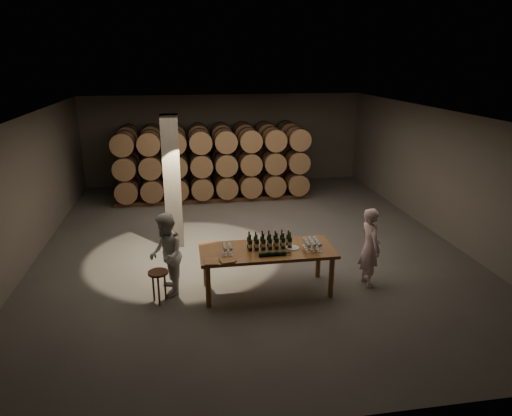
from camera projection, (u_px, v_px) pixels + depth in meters
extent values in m
plane|color=#565351|center=(249.00, 243.00, 11.45)|extent=(12.00, 12.00, 0.00)
plane|color=#605E59|center=(248.00, 114.00, 10.45)|extent=(12.00, 12.00, 0.00)
plane|color=#6C665C|center=(224.00, 139.00, 16.57)|extent=(10.00, 0.00, 10.00)
plane|color=#6C665C|center=(322.00, 312.00, 5.32)|extent=(10.00, 0.00, 10.00)
plane|color=#6C665C|center=(27.00, 191.00, 10.18)|extent=(0.00, 12.00, 12.00)
plane|color=#6C665C|center=(440.00, 173.00, 11.71)|extent=(0.00, 12.00, 12.00)
cube|color=slate|center=(172.00, 182.00, 10.86)|extent=(0.40, 0.40, 3.20)
cylinder|color=brown|center=(208.00, 286.00, 8.39)|extent=(0.10, 0.10, 0.84)
cylinder|color=brown|center=(331.00, 277.00, 8.75)|extent=(0.10, 0.10, 0.84)
cylinder|color=brown|center=(206.00, 266.00, 9.20)|extent=(0.10, 0.10, 0.84)
cylinder|color=brown|center=(318.00, 259.00, 9.56)|extent=(0.10, 0.10, 0.84)
cube|color=brown|center=(267.00, 251.00, 8.83)|extent=(2.60, 1.10, 0.06)
cube|color=brown|center=(212.00, 189.00, 15.94)|extent=(6.26, 0.10, 0.12)
cube|color=brown|center=(211.00, 185.00, 16.50)|extent=(6.26, 0.10, 0.12)
cylinder|color=#936642|center=(132.00, 179.00, 15.67)|extent=(0.70, 0.95, 0.70)
cylinder|color=black|center=(131.00, 181.00, 15.43)|extent=(0.73, 0.04, 0.73)
cylinder|color=black|center=(132.00, 177.00, 15.92)|extent=(0.73, 0.04, 0.73)
cylinder|color=#936642|center=(155.00, 178.00, 15.79)|extent=(0.70, 0.95, 0.70)
cylinder|color=black|center=(154.00, 180.00, 15.55)|extent=(0.73, 0.04, 0.73)
cylinder|color=black|center=(155.00, 176.00, 16.03)|extent=(0.73, 0.04, 0.73)
cylinder|color=#936642|center=(178.00, 177.00, 15.91)|extent=(0.70, 0.95, 0.70)
cylinder|color=black|center=(178.00, 179.00, 15.67)|extent=(0.73, 0.04, 0.73)
cylinder|color=black|center=(178.00, 175.00, 16.15)|extent=(0.73, 0.04, 0.73)
cylinder|color=#936642|center=(200.00, 176.00, 16.03)|extent=(0.70, 0.95, 0.70)
cylinder|color=black|center=(200.00, 178.00, 15.79)|extent=(0.73, 0.04, 0.73)
cylinder|color=black|center=(200.00, 174.00, 16.27)|extent=(0.73, 0.04, 0.73)
cylinder|color=#936642|center=(222.00, 175.00, 16.15)|extent=(0.70, 0.95, 0.70)
cylinder|color=black|center=(223.00, 177.00, 15.90)|extent=(0.73, 0.04, 0.73)
cylinder|color=black|center=(221.00, 173.00, 16.39)|extent=(0.73, 0.04, 0.73)
cylinder|color=#936642|center=(244.00, 174.00, 16.27)|extent=(0.70, 0.95, 0.70)
cylinder|color=black|center=(245.00, 176.00, 16.02)|extent=(0.73, 0.04, 0.73)
cylinder|color=black|center=(243.00, 173.00, 16.51)|extent=(0.73, 0.04, 0.73)
cylinder|color=#936642|center=(265.00, 173.00, 16.39)|extent=(0.70, 0.95, 0.70)
cylinder|color=black|center=(267.00, 175.00, 16.14)|extent=(0.73, 0.04, 0.73)
cylinder|color=black|center=(264.00, 172.00, 16.63)|extent=(0.73, 0.04, 0.73)
cylinder|color=#936642|center=(287.00, 173.00, 16.51)|extent=(0.70, 0.95, 0.70)
cylinder|color=black|center=(288.00, 174.00, 16.26)|extent=(0.73, 0.04, 0.73)
cylinder|color=black|center=(285.00, 171.00, 16.75)|extent=(0.73, 0.04, 0.73)
cylinder|color=#936642|center=(130.00, 158.00, 15.44)|extent=(0.70, 0.95, 0.70)
cylinder|color=black|center=(129.00, 159.00, 15.20)|extent=(0.73, 0.04, 0.73)
cylinder|color=black|center=(131.00, 156.00, 15.68)|extent=(0.73, 0.04, 0.73)
cylinder|color=#936642|center=(153.00, 157.00, 15.56)|extent=(0.70, 0.95, 0.70)
cylinder|color=black|center=(153.00, 158.00, 15.32)|extent=(0.73, 0.04, 0.73)
cylinder|color=black|center=(154.00, 155.00, 15.80)|extent=(0.73, 0.04, 0.73)
cylinder|color=#936642|center=(176.00, 156.00, 15.68)|extent=(0.70, 0.95, 0.70)
cylinder|color=black|center=(176.00, 158.00, 15.43)|extent=(0.73, 0.04, 0.73)
cylinder|color=black|center=(176.00, 155.00, 15.92)|extent=(0.73, 0.04, 0.73)
cylinder|color=#936642|center=(199.00, 155.00, 15.80)|extent=(0.70, 0.95, 0.70)
cylinder|color=black|center=(200.00, 157.00, 15.55)|extent=(0.73, 0.04, 0.73)
cylinder|color=black|center=(199.00, 154.00, 16.04)|extent=(0.73, 0.04, 0.73)
cylinder|color=#936642|center=(222.00, 155.00, 15.92)|extent=(0.70, 0.95, 0.70)
cylinder|color=black|center=(222.00, 156.00, 15.67)|extent=(0.73, 0.04, 0.73)
cylinder|color=black|center=(221.00, 153.00, 16.16)|extent=(0.73, 0.04, 0.73)
cylinder|color=#936642|center=(244.00, 154.00, 16.04)|extent=(0.70, 0.95, 0.70)
cylinder|color=black|center=(245.00, 155.00, 15.79)|extent=(0.73, 0.04, 0.73)
cylinder|color=black|center=(243.00, 152.00, 16.28)|extent=(0.73, 0.04, 0.73)
cylinder|color=#936642|center=(266.00, 153.00, 16.15)|extent=(0.70, 0.95, 0.70)
cylinder|color=black|center=(267.00, 155.00, 15.91)|extent=(0.73, 0.04, 0.73)
cylinder|color=black|center=(264.00, 152.00, 16.40)|extent=(0.73, 0.04, 0.73)
cylinder|color=#936642|center=(287.00, 152.00, 16.27)|extent=(0.70, 0.95, 0.70)
cylinder|color=black|center=(289.00, 154.00, 16.03)|extent=(0.73, 0.04, 0.73)
cylinder|color=black|center=(285.00, 151.00, 16.52)|extent=(0.73, 0.04, 0.73)
cylinder|color=#936642|center=(128.00, 136.00, 15.21)|extent=(0.70, 0.95, 0.70)
cylinder|color=black|center=(127.00, 137.00, 14.96)|extent=(0.73, 0.04, 0.73)
cylinder|color=black|center=(129.00, 135.00, 15.45)|extent=(0.73, 0.04, 0.73)
cylinder|color=#936642|center=(152.00, 135.00, 15.33)|extent=(0.70, 0.95, 0.70)
cylinder|color=black|center=(151.00, 136.00, 15.08)|extent=(0.73, 0.04, 0.73)
cylinder|color=black|center=(152.00, 134.00, 15.57)|extent=(0.73, 0.04, 0.73)
cylinder|color=#936642|center=(175.00, 135.00, 15.45)|extent=(0.70, 0.95, 0.70)
cylinder|color=black|center=(175.00, 136.00, 15.20)|extent=(0.73, 0.04, 0.73)
cylinder|color=black|center=(175.00, 133.00, 15.69)|extent=(0.73, 0.04, 0.73)
cylinder|color=#936642|center=(198.00, 134.00, 15.57)|extent=(0.70, 0.95, 0.70)
cylinder|color=black|center=(199.00, 135.00, 15.32)|extent=(0.73, 0.04, 0.73)
cylinder|color=black|center=(198.00, 133.00, 15.81)|extent=(0.73, 0.04, 0.73)
cylinder|color=#936642|center=(221.00, 133.00, 15.68)|extent=(0.70, 0.95, 0.70)
cylinder|color=black|center=(222.00, 135.00, 15.44)|extent=(0.73, 0.04, 0.73)
cylinder|color=black|center=(220.00, 132.00, 15.93)|extent=(0.73, 0.04, 0.73)
cylinder|color=#936642|center=(244.00, 133.00, 15.80)|extent=(0.70, 0.95, 0.70)
cylinder|color=black|center=(245.00, 134.00, 15.56)|extent=(0.73, 0.04, 0.73)
cylinder|color=black|center=(243.00, 132.00, 16.05)|extent=(0.73, 0.04, 0.73)
cylinder|color=#936642|center=(266.00, 132.00, 15.92)|extent=(0.70, 0.95, 0.70)
cylinder|color=black|center=(267.00, 133.00, 15.68)|extent=(0.73, 0.04, 0.73)
cylinder|color=black|center=(264.00, 131.00, 16.17)|extent=(0.73, 0.04, 0.73)
cylinder|color=#936642|center=(287.00, 132.00, 16.04)|extent=(0.70, 0.95, 0.70)
cylinder|color=black|center=(289.00, 133.00, 15.80)|extent=(0.73, 0.04, 0.73)
cylinder|color=black|center=(286.00, 131.00, 16.29)|extent=(0.73, 0.04, 0.73)
cube|color=brown|center=(215.00, 201.00, 14.62)|extent=(6.26, 0.10, 0.12)
cube|color=brown|center=(214.00, 196.00, 15.19)|extent=(6.26, 0.10, 0.12)
cylinder|color=#936642|center=(127.00, 190.00, 14.36)|extent=(0.70, 0.95, 0.70)
cylinder|color=black|center=(127.00, 192.00, 14.12)|extent=(0.73, 0.04, 0.73)
cylinder|color=black|center=(128.00, 188.00, 14.60)|extent=(0.73, 0.04, 0.73)
cylinder|color=#936642|center=(153.00, 189.00, 14.48)|extent=(0.70, 0.95, 0.70)
cylinder|color=black|center=(152.00, 191.00, 14.23)|extent=(0.73, 0.04, 0.73)
cylinder|color=black|center=(153.00, 187.00, 14.72)|extent=(0.73, 0.04, 0.73)
cylinder|color=#936642|center=(178.00, 188.00, 14.60)|extent=(0.70, 0.95, 0.70)
cylinder|color=black|center=(178.00, 190.00, 14.35)|extent=(0.73, 0.04, 0.73)
cylinder|color=black|center=(178.00, 185.00, 14.84)|extent=(0.73, 0.04, 0.73)
cylinder|color=#936642|center=(202.00, 187.00, 14.72)|extent=(0.70, 0.95, 0.70)
cylinder|color=black|center=(202.00, 189.00, 14.47)|extent=(0.73, 0.04, 0.73)
cylinder|color=black|center=(202.00, 184.00, 14.96)|extent=(0.73, 0.04, 0.73)
cylinder|color=#936642|center=(226.00, 186.00, 14.84)|extent=(0.70, 0.95, 0.70)
cylinder|color=black|center=(227.00, 188.00, 14.59)|extent=(0.73, 0.04, 0.73)
cylinder|color=black|center=(225.00, 183.00, 15.08)|extent=(0.73, 0.04, 0.73)
cylinder|color=#936642|center=(250.00, 185.00, 14.95)|extent=(0.70, 0.95, 0.70)
cylinder|color=black|center=(251.00, 187.00, 14.71)|extent=(0.73, 0.04, 0.73)
cylinder|color=black|center=(249.00, 182.00, 15.20)|extent=(0.73, 0.04, 0.73)
cylinder|color=#936642|center=(273.00, 184.00, 15.07)|extent=(0.70, 0.95, 0.70)
cylinder|color=black|center=(275.00, 186.00, 14.83)|extent=(0.73, 0.04, 0.73)
cylinder|color=black|center=(271.00, 182.00, 15.32)|extent=(0.73, 0.04, 0.73)
cylinder|color=#936642|center=(296.00, 183.00, 15.19)|extent=(0.70, 0.95, 0.70)
cylinder|color=black|center=(298.00, 185.00, 14.95)|extent=(0.73, 0.04, 0.73)
cylinder|color=black|center=(294.00, 181.00, 15.44)|extent=(0.73, 0.04, 0.73)
cylinder|color=#936642|center=(125.00, 167.00, 14.13)|extent=(0.70, 0.95, 0.70)
cylinder|color=black|center=(124.00, 169.00, 13.88)|extent=(0.73, 0.04, 0.73)
cylinder|color=black|center=(126.00, 165.00, 14.37)|extent=(0.73, 0.04, 0.73)
cylinder|color=#936642|center=(151.00, 166.00, 14.25)|extent=(0.70, 0.95, 0.70)
cylinder|color=black|center=(151.00, 168.00, 14.00)|extent=(0.73, 0.04, 0.73)
cylinder|color=black|center=(151.00, 164.00, 14.49)|extent=(0.73, 0.04, 0.73)
cylinder|color=#936642|center=(176.00, 165.00, 14.37)|extent=(0.70, 0.95, 0.70)
cylinder|color=black|center=(176.00, 167.00, 14.12)|extent=(0.73, 0.04, 0.73)
cylinder|color=black|center=(176.00, 163.00, 14.61)|extent=(0.73, 0.04, 0.73)
cylinder|color=#936642|center=(201.00, 164.00, 14.48)|extent=(0.70, 0.95, 0.70)
cylinder|color=black|center=(202.00, 166.00, 14.24)|extent=(0.73, 0.04, 0.73)
cylinder|color=black|center=(201.00, 162.00, 14.73)|extent=(0.73, 0.04, 0.73)
cylinder|color=#936642|center=(226.00, 163.00, 14.60)|extent=(0.70, 0.95, 0.70)
cylinder|color=black|center=(226.00, 165.00, 14.36)|extent=(0.73, 0.04, 0.73)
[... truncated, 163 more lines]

